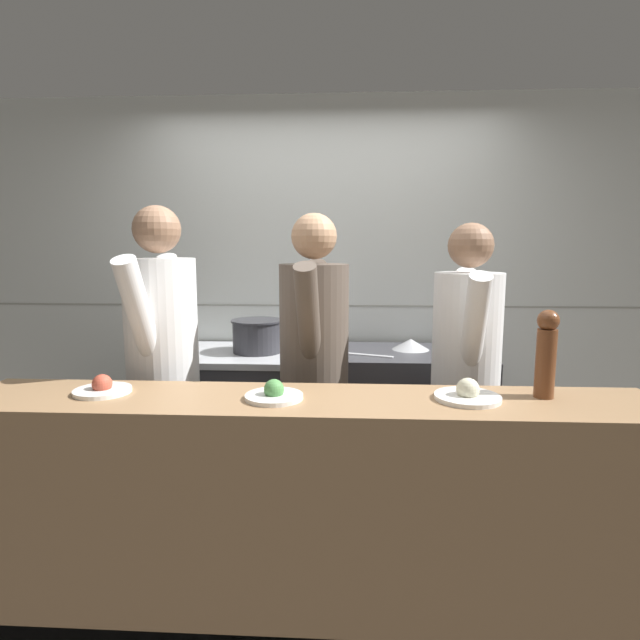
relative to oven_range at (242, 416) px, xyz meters
The scene contains 15 objects.
ground_plane 1.27m from the oven_range, 62.93° to the right, with size 14.00×14.00×0.00m, color #4C4742.
wall_back_tiled 1.09m from the oven_range, 36.46° to the left, with size 8.00×0.06×2.60m.
oven_range is the anchor object (origin of this frame).
prep_counter 1.09m from the oven_range, ahead, with size 1.02×0.65×0.90m.
pass_counter 1.38m from the oven_range, 66.80° to the right, with size 2.79×0.45×0.97m.
stock_pot 0.57m from the oven_range, ahead, with size 0.34×0.34×0.21m.
mixing_bowl_steel 1.22m from the oven_range, ahead, with size 0.24×0.24×0.07m.
chefs_knife 0.89m from the oven_range, ahead, with size 0.40×0.16×0.02m.
plated_dish_main 1.39m from the oven_range, 103.73° to the right, with size 0.23×0.23×0.08m.
plated_dish_appetiser 1.46m from the oven_range, 72.18° to the right, with size 0.23×0.23×0.08m.
plated_dish_dessert 1.80m from the oven_range, 46.82° to the right, with size 0.26×0.26×0.09m.
pepper_mill 2.04m from the oven_range, 39.04° to the right, with size 0.08×0.08×0.35m.
chef_head_cook 0.95m from the oven_range, 107.58° to the right, with size 0.39×0.77×1.77m.
chef_sous 1.00m from the oven_range, 51.66° to the right, with size 0.37×0.76×1.73m.
chef_line 1.54m from the oven_range, 26.84° to the right, with size 0.37×0.74×1.68m.
Camera 1 is at (0.16, -2.12, 1.56)m, focal length 28.00 mm.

